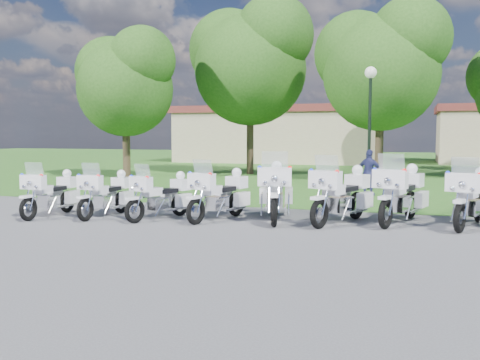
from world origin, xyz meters
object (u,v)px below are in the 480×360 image
(motorcycle_7, at_px, (472,197))
(bystander_c, at_px, (369,173))
(motorcycle_0, at_px, (52,193))
(motorcycle_1, at_px, (107,193))
(motorcycle_3, at_px, (220,194))
(motorcycle_6, at_px, (401,194))
(lamp_post, at_px, (370,98))
(motorcycle_4, at_px, (276,191))
(motorcycle_5, at_px, (342,194))
(motorcycle_2, at_px, (162,195))

(motorcycle_7, relative_size, bystander_c, 1.48)
(motorcycle_7, height_order, bystander_c, motorcycle_7)
(motorcycle_0, relative_size, motorcycle_1, 1.00)
(motorcycle_1, distance_m, bystander_c, 8.99)
(motorcycle_3, height_order, motorcycle_6, motorcycle_6)
(lamp_post, bearing_deg, motorcycle_4, -101.47)
(motorcycle_0, bearing_deg, motorcycle_4, -167.51)
(motorcycle_6, bearing_deg, lamp_post, -62.87)
(motorcycle_0, distance_m, bystander_c, 10.25)
(motorcycle_5, bearing_deg, motorcycle_1, 29.47)
(motorcycle_1, bearing_deg, motorcycle_3, -168.34)
(motorcycle_0, xyz_separation_m, motorcycle_1, (1.40, 0.38, -0.00))
(motorcycle_2, bearing_deg, motorcycle_3, -145.43)
(motorcycle_1, relative_size, motorcycle_6, 0.87)
(bystander_c, bearing_deg, motorcycle_5, 105.32)
(motorcycle_4, height_order, motorcycle_7, motorcycle_4)
(lamp_post, bearing_deg, bystander_c, -84.77)
(motorcycle_4, height_order, motorcycle_5, motorcycle_4)
(motorcycle_0, distance_m, motorcycle_1, 1.45)
(motorcycle_7, distance_m, lamp_post, 8.49)
(motorcycle_6, distance_m, motorcycle_7, 1.56)
(lamp_post, bearing_deg, motorcycle_5, -89.84)
(motorcycle_0, bearing_deg, bystander_c, -136.29)
(motorcycle_1, distance_m, motorcycle_5, 5.94)
(motorcycle_4, xyz_separation_m, lamp_post, (1.60, 7.90, 2.72))
(motorcycle_6, relative_size, motorcycle_7, 1.04)
(motorcycle_6, bearing_deg, motorcycle_5, 35.90)
(motorcycle_4, distance_m, lamp_post, 8.50)
(motorcycle_6, xyz_separation_m, bystander_c, (-1.17, 5.36, 0.08))
(motorcycle_0, distance_m, motorcycle_3, 4.42)
(bystander_c, bearing_deg, motorcycle_6, 119.27)
(motorcycle_2, relative_size, motorcycle_4, 0.79)
(motorcycle_5, bearing_deg, bystander_c, -70.28)
(motorcycle_6, bearing_deg, bystander_c, -60.92)
(motorcycle_2, relative_size, lamp_post, 0.43)
(motorcycle_0, relative_size, motorcycle_3, 0.96)
(motorcycle_0, xyz_separation_m, motorcycle_4, (5.66, 1.22, 0.13))
(motorcycle_0, relative_size, motorcycle_5, 0.91)
(motorcycle_2, distance_m, lamp_post, 10.10)
(lamp_post, bearing_deg, motorcycle_2, -116.53)
(motorcycle_3, xyz_separation_m, motorcycle_6, (4.27, 0.88, 0.07))
(motorcycle_2, bearing_deg, motorcycle_0, 29.56)
(motorcycle_4, bearing_deg, motorcycle_6, 176.19)
(motorcycle_1, distance_m, motorcycle_3, 2.98)
(motorcycle_1, bearing_deg, motorcycle_5, -168.33)
(motorcycle_2, relative_size, motorcycle_3, 0.91)
(motorcycle_4, bearing_deg, motorcycle_2, 3.16)
(motorcycle_2, distance_m, motorcycle_7, 7.34)
(motorcycle_0, height_order, motorcycle_3, motorcycle_3)
(motorcycle_2, bearing_deg, motorcycle_1, 23.59)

